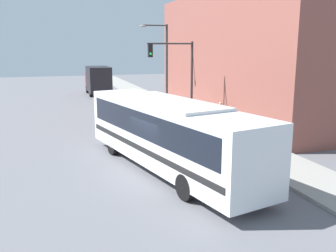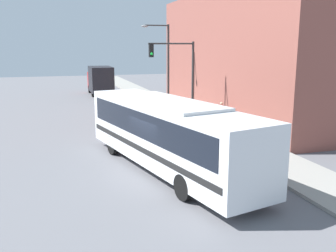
% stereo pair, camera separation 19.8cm
% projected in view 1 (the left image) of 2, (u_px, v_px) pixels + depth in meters
% --- Properties ---
extents(ground_plane, '(120.00, 120.00, 0.00)m').
position_uv_depth(ground_plane, '(158.00, 175.00, 16.47)').
color(ground_plane, slate).
extents(sidewalk, '(2.98, 70.00, 0.14)m').
position_uv_depth(sidewalk, '(160.00, 103.00, 36.87)').
color(sidewalk, gray).
rests_on(sidewalk, ground_plane).
extents(building_facade, '(6.00, 22.26, 9.79)m').
position_uv_depth(building_facade, '(241.00, 55.00, 29.87)').
color(building_facade, brown).
rests_on(building_facade, ground_plane).
extents(city_bus, '(5.12, 12.14, 3.25)m').
position_uv_depth(city_bus, '(167.00, 130.00, 16.72)').
color(city_bus, silver).
rests_on(city_bus, ground_plane).
extents(delivery_truck, '(2.42, 6.56, 3.31)m').
position_uv_depth(delivery_truck, '(98.00, 80.00, 43.54)').
color(delivery_truck, black).
rests_on(delivery_truck, ground_plane).
extents(fire_hydrant, '(0.27, 0.36, 0.80)m').
position_uv_depth(fire_hydrant, '(218.00, 132.00, 22.28)').
color(fire_hydrant, '#999999').
rests_on(fire_hydrant, sidewalk).
extents(traffic_light_pole, '(3.28, 0.35, 5.76)m').
position_uv_depth(traffic_light_pole, '(177.00, 69.00, 25.78)').
color(traffic_light_pole, '#2D2D2D').
rests_on(traffic_light_pole, sidewalk).
extents(parking_meter, '(0.14, 0.14, 1.29)m').
position_uv_depth(parking_meter, '(202.00, 117.00, 24.58)').
color(parking_meter, '#2D2D2D').
rests_on(parking_meter, sidewalk).
extents(street_lamp, '(2.40, 0.28, 7.23)m').
position_uv_depth(street_lamp, '(163.00, 60.00, 31.69)').
color(street_lamp, '#2D2D2D').
rests_on(street_lamp, sidewalk).
extents(pedestrian_near_corner, '(0.34, 0.34, 1.60)m').
position_uv_depth(pedestrian_near_corner, '(195.00, 112.00, 26.95)').
color(pedestrian_near_corner, '#23283D').
rests_on(pedestrian_near_corner, sidewalk).
extents(pedestrian_mid_block, '(0.34, 0.34, 1.75)m').
position_uv_depth(pedestrian_mid_block, '(220.00, 114.00, 25.48)').
color(pedestrian_mid_block, '#47382D').
rests_on(pedestrian_mid_block, sidewalk).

